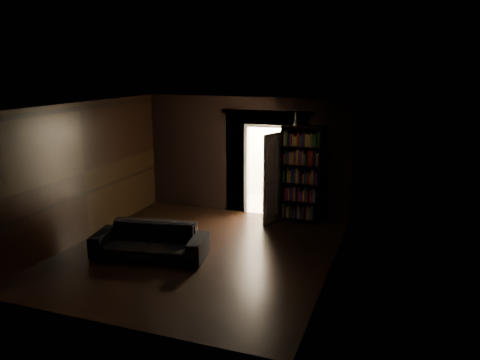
% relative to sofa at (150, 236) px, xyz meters
% --- Properties ---
extents(ground, '(5.50, 5.50, 0.00)m').
position_rel_sofa_xyz_m(ground, '(0.78, 0.46, -0.41)').
color(ground, black).
rests_on(ground, ground).
extents(room_walls, '(5.02, 5.61, 2.84)m').
position_rel_sofa_xyz_m(room_walls, '(0.77, 1.53, 1.28)').
color(room_walls, black).
rests_on(room_walls, ground).
extents(kitchen_alcove, '(2.20, 1.80, 2.60)m').
position_rel_sofa_xyz_m(kitchen_alcove, '(1.28, 4.33, 0.80)').
color(kitchen_alcove, beige).
rests_on(kitchen_alcove, ground).
extents(sofa, '(2.23, 1.25, 0.81)m').
position_rel_sofa_xyz_m(sofa, '(0.00, 0.00, 0.00)').
color(sofa, black).
rests_on(sofa, ground).
extents(bookshelf, '(0.94, 0.49, 2.20)m').
position_rel_sofa_xyz_m(bookshelf, '(2.18, 3.01, 0.69)').
color(bookshelf, black).
rests_on(bookshelf, ground).
extents(refrigerator, '(0.79, 0.73, 1.65)m').
position_rel_sofa_xyz_m(refrigerator, '(1.67, 4.57, 0.42)').
color(refrigerator, white).
rests_on(refrigerator, ground).
extents(door, '(0.30, 0.83, 2.05)m').
position_rel_sofa_xyz_m(door, '(1.62, 2.78, 0.62)').
color(door, white).
rests_on(door, ground).
extents(figurine, '(0.13, 0.13, 0.29)m').
position_rel_sofa_xyz_m(figurine, '(2.01, 3.03, 1.94)').
color(figurine, silver).
rests_on(figurine, bookshelf).
extents(bottles, '(0.65, 0.14, 0.26)m').
position_rel_sofa_xyz_m(bottles, '(1.65, 4.54, 1.38)').
color(bottles, black).
rests_on(bottles, refrigerator).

